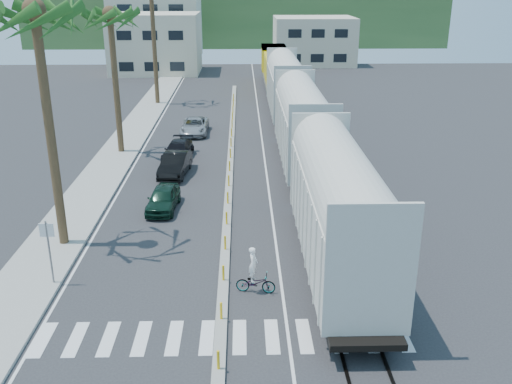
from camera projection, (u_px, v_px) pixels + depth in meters
ground at (222, 308)px, 22.86m from camera, size 140.00×140.00×0.00m
sidewalk at (126, 141)px, 46.03m from camera, size 3.00×90.00×0.15m
rails at (290, 131)px, 49.18m from camera, size 1.56×100.00×0.06m
median at (230, 159)px, 41.51m from camera, size 0.45×60.00×0.85m
crosswalk at (221, 337)px, 20.98m from camera, size 14.00×2.20×0.01m
lane_markings at (205, 142)px, 46.21m from camera, size 9.42×90.00×0.01m
freight_train at (295, 109)px, 44.09m from camera, size 3.00×60.94×5.85m
palm_trees at (114, 3)px, 40.13m from camera, size 3.50×37.20×13.75m
street_sign at (48, 244)px, 23.86m from camera, size 0.60×0.08×3.00m
buildings at (194, 34)px, 88.26m from camera, size 38.00×27.00×10.00m
hillside at (237, 13)px, 114.38m from camera, size 80.00×20.00×12.00m
car_lead at (163, 198)px, 32.41m from camera, size 2.10×4.12×1.33m
car_second at (175, 164)px, 38.15m from camera, size 2.47×4.81×1.48m
car_third at (178, 150)px, 41.54m from camera, size 2.73×4.82×1.29m
car_rear at (195, 126)px, 48.38m from camera, size 2.36×4.85×1.33m
cyclist at (255, 278)px, 23.79m from camera, size 1.11×1.85×2.08m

